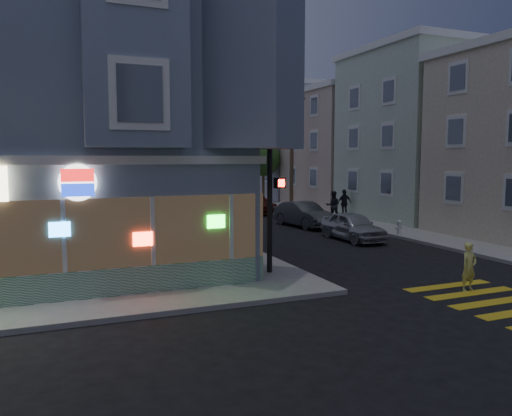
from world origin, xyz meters
TOP-DOWN VIEW (x-y plane):
  - ground at (0.00, 0.00)m, footprint 120.00×120.00m
  - sidewalk_ne at (23.00, 23.00)m, footprint 24.00×42.00m
  - corner_building at (-6.00, 10.98)m, footprint 14.60×14.60m
  - row_house_b at (19.50, 16.00)m, footprint 12.00×8.60m
  - row_house_c at (19.50, 25.00)m, footprint 12.00×8.60m
  - row_house_d at (19.50, 34.00)m, footprint 12.00×8.60m
  - utility_pole at (12.00, 24.00)m, footprint 2.20×0.30m
  - street_tree_near at (12.20, 30.00)m, footprint 3.00×3.00m
  - street_tree_far at (12.20, 38.00)m, footprint 3.00×3.00m
  - running_child at (6.66, 0.96)m, footprint 0.57×0.39m
  - pedestrian_a at (11.30, 16.67)m, footprint 1.07×0.95m
  - pedestrian_b at (13.00, 18.03)m, footprint 1.08×0.50m
  - parked_car_a at (8.60, 10.30)m, footprint 1.68×4.12m
  - parked_car_b at (8.60, 15.50)m, footprint 2.08×4.63m
  - parked_car_c at (8.60, 23.39)m, footprint 2.34×5.10m
  - parked_car_d at (8.60, 29.56)m, footprint 3.15×5.67m
  - traffic_signal at (1.80, 4.86)m, footprint 0.68×0.63m
  - fire_hydrant at (11.31, 10.18)m, footprint 0.43×0.25m

SIDE VIEW (x-z plane):
  - ground at x=0.00m, z-range 0.00..0.00m
  - sidewalk_ne at x=23.00m, z-range 0.00..0.15m
  - fire_hydrant at x=11.31m, z-range 0.17..0.92m
  - parked_car_a at x=8.60m, z-range 0.00..1.40m
  - parked_car_c at x=8.60m, z-range 0.00..1.45m
  - parked_car_b at x=8.60m, z-range 0.00..1.48m
  - running_child at x=6.66m, z-range 0.00..1.50m
  - parked_car_d at x=8.60m, z-range 0.00..1.50m
  - pedestrian_b at x=13.00m, z-range 0.15..1.96m
  - pedestrian_a at x=11.30m, z-range 0.15..1.97m
  - traffic_signal at x=1.80m, z-range 1.13..6.72m
  - street_tree_near at x=12.20m, z-range 1.29..6.59m
  - street_tree_far at x=12.20m, z-range 1.29..6.59m
  - row_house_c at x=19.50m, z-range 0.15..9.15m
  - utility_pole at x=12.00m, z-range 0.30..9.30m
  - row_house_b at x=19.50m, z-range 0.15..10.65m
  - row_house_d at x=19.50m, z-range 0.15..10.65m
  - corner_building at x=-6.00m, z-range 0.12..11.52m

